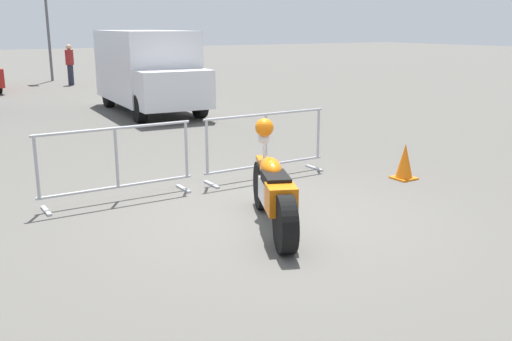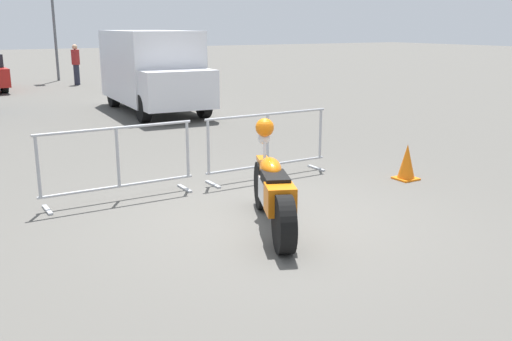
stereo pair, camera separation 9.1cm
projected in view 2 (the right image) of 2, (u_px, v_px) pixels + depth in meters
name	position (u px, v px, depth m)	size (l,w,h in m)	color
ground_plane	(269.00, 218.00, 7.45)	(120.00, 120.00, 0.00)	#54514C
motorcycle	(273.00, 190.00, 6.99)	(1.06, 2.13, 1.27)	black
crowd_barrier_near	(118.00, 162.00, 8.13)	(2.27, 0.46, 1.07)	#9EA0A5
crowd_barrier_far	(268.00, 144.00, 9.38)	(2.27, 0.46, 1.07)	#9EA0A5
delivery_van	(152.00, 68.00, 16.54)	(2.28, 5.12, 2.31)	silver
pedestrian	(76.00, 63.00, 24.06)	(0.38, 0.38, 1.69)	#262838
planter_island	(162.00, 78.00, 22.92)	(3.28, 3.28, 1.14)	#ADA89E
traffic_cone	(407.00, 162.00, 9.28)	(0.34, 0.34, 0.59)	orange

